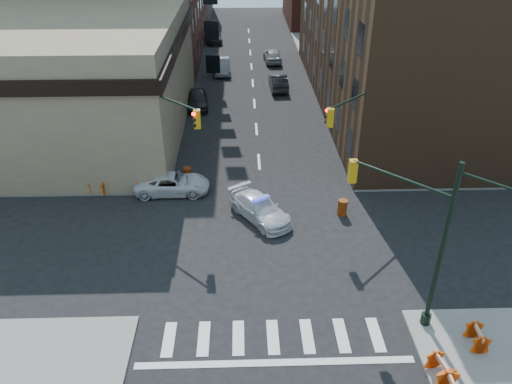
{
  "coord_description": "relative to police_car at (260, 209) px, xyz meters",
  "views": [
    {
      "loc": [
        -1.21,
        -22.25,
        16.39
      ],
      "look_at": [
        -0.47,
        1.93,
        2.2
      ],
      "focal_mm": 35.0,
      "sensor_mm": 36.0,
      "label": 1
    }
  ],
  "objects": [
    {
      "name": "tree_ne_far",
      "position": [
        7.7,
        31.43,
        2.81
      ],
      "size": [
        3.0,
        3.0,
        4.85
      ],
      "color": "black",
      "rests_on": "sidewalk_ne"
    },
    {
      "name": "parked_car_wfar",
      "position": [
        -3.04,
        29.02,
        0.11
      ],
      "size": [
        1.92,
        4.83,
        1.56
      ],
      "primitive_type": "imported",
      "rotation": [
        0.0,
        0.0,
        0.06
      ],
      "color": "gray",
      "rests_on": "ground"
    },
    {
      "name": "pedestrian_a",
      "position": [
        -9.6,
        6.29,
        0.42
      ],
      "size": [
        0.81,
        0.69,
        1.89
      ],
      "primitive_type": "imported",
      "rotation": [
        0.0,
        0.0,
        -0.41
      ],
      "color": "black",
      "rests_on": "sidewalk_nw"
    },
    {
      "name": "barricade_se_b",
      "position": [
        6.6,
        -11.75,
        -0.09
      ],
      "size": [
        0.78,
        1.24,
        0.87
      ],
      "primitive_type": null,
      "rotation": [
        0.0,
        0.0,
        1.76
      ],
      "color": "#F1430B",
      "rests_on": "sidewalk_se"
    },
    {
      "name": "parked_car_wdeep",
      "position": [
        -4.55,
        42.88,
        0.06
      ],
      "size": [
        2.56,
        5.28,
        1.48
      ],
      "primitive_type": "imported",
      "rotation": [
        0.0,
        0.0,
        0.1
      ],
      "color": "black",
      "rests_on": "ground"
    },
    {
      "name": "signal_pole_ne",
      "position": [
        6.03,
        2.78,
        3.66
      ],
      "size": [
        3.67,
        3.58,
        8.0
      ],
      "rotation": [
        0.0,
        0.0,
        -2.36
      ],
      "color": "black",
      "rests_on": "sidewalk_ne"
    },
    {
      "name": "sidewalk_nw",
      "position": [
        -22.8,
        30.18,
        -0.6
      ],
      "size": [
        34.0,
        54.5,
        0.15
      ],
      "primitive_type": "cube",
      "color": "gray",
      "rests_on": "ground"
    },
    {
      "name": "bank_building",
      "position": [
        -16.8,
        13.93,
        3.82
      ],
      "size": [
        22.0,
        22.0,
        9.0
      ],
      "primitive_type": "cube",
      "color": "#8F7F5D",
      "rests_on": "ground"
    },
    {
      "name": "commercial_row_ne",
      "position": [
        13.2,
        19.93,
        6.32
      ],
      "size": [
        14.0,
        34.0,
        14.0
      ],
      "primitive_type": "cube",
      "color": "#49301D",
      "rests_on": "ground"
    },
    {
      "name": "barrel_bank",
      "position": [
        -4.71,
        4.84,
        -0.2
      ],
      "size": [
        0.68,
        0.68,
        0.96
      ],
      "primitive_type": "cylinder",
      "rotation": [
        0.0,
        0.0,
        -0.33
      ],
      "color": "#E65A0A",
      "rests_on": "ground"
    },
    {
      "name": "barricade_nw_a",
      "position": [
        -7.26,
        3.13,
        -0.08
      ],
      "size": [
        1.25,
        0.73,
        0.89
      ],
      "primitive_type": null,
      "rotation": [
        0.0,
        0.0,
        -0.12
      ],
      "color": "red",
      "rests_on": "sidewalk_nw"
    },
    {
      "name": "sidewalk_ne",
      "position": [
        23.2,
        30.18,
        -0.6
      ],
      "size": [
        34.0,
        54.5,
        0.15
      ],
      "primitive_type": "cube",
      "color": "gray",
      "rests_on": "ground"
    },
    {
      "name": "signal_pole_nw",
      "position": [
        -5.66,
        2.76,
        3.66
      ],
      "size": [
        3.58,
        3.67,
        8.0
      ],
      "rotation": [
        0.0,
        0.0,
        -0.79
      ],
      "color": "black",
      "rests_on": "sidewalk_nw"
    },
    {
      "name": "police_car",
      "position": [
        0.0,
        0.0,
        0.0
      ],
      "size": [
        4.14,
        4.93,
        1.35
      ],
      "primitive_type": "imported",
      "rotation": [
        0.0,
        0.0,
        0.58
      ],
      "color": "silver",
      "rests_on": "ground"
    },
    {
      "name": "barricade_nw_b",
      "position": [
        -10.28,
        3.13,
        -0.09
      ],
      "size": [
        1.26,
        0.81,
        0.87
      ],
      "primitive_type": null,
      "rotation": [
        0.0,
        0.0,
        -0.21
      ],
      "color": "#CC4609",
      "rests_on": "sidewalk_nw"
    },
    {
      "name": "ground",
      "position": [
        0.2,
        -2.57,
        -0.68
      ],
      "size": [
        140.0,
        140.0,
        0.0
      ],
      "primitive_type": "plane",
      "color": "black",
      "rests_on": "ground"
    },
    {
      "name": "signal_pole_se",
      "position": [
        6.23,
        -8.1,
        3.94
      ],
      "size": [
        5.4,
        5.27,
        8.0
      ],
      "rotation": [
        0.0,
        0.0,
        2.36
      ],
      "color": "black",
      "rests_on": "sidewalk_se"
    },
    {
      "name": "pickup",
      "position": [
        -5.54,
        3.23,
        -0.01
      ],
      "size": [
        4.81,
        2.3,
        1.33
      ],
      "primitive_type": "imported",
      "rotation": [
        0.0,
        0.0,
        1.59
      ],
      "color": "silver",
      "rests_on": "ground"
    },
    {
      "name": "pedestrian_b",
      "position": [
        -11.76,
        6.55,
        0.47
      ],
      "size": [
        0.97,
        0.76,
        1.99
      ],
      "primitive_type": "imported",
      "rotation": [
        0.0,
        0.0,
        0.01
      ],
      "color": "black",
      "rests_on": "sidewalk_nw"
    },
    {
      "name": "barrel_road",
      "position": [
        4.94,
        0.27,
        -0.18
      ],
      "size": [
        0.73,
        0.73,
        1.0
      ],
      "primitive_type": "cylinder",
      "rotation": [
        0.0,
        0.0,
        -0.38
      ],
      "color": "red",
      "rests_on": "ground"
    },
    {
      "name": "pedestrian_c",
      "position": [
        -9.45,
        4.0,
        0.43
      ],
      "size": [
        1.19,
        0.68,
        1.92
      ],
      "primitive_type": "imported",
      "rotation": [
        0.0,
        0.0,
        0.2
      ],
      "color": "#212532",
      "rests_on": "sidewalk_nw"
    },
    {
      "name": "parked_car_enear",
      "position": [
        2.7,
        23.42,
        0.08
      ],
      "size": [
        1.79,
        4.66,
        1.52
      ],
      "primitive_type": "imported",
      "rotation": [
        0.0,
        0.0,
        3.18
      ],
      "color": "black",
      "rests_on": "ground"
    },
    {
      "name": "parked_car_efar",
      "position": [
        2.7,
        33.13,
        0.1
      ],
      "size": [
        2.12,
        4.67,
        1.55
      ],
      "primitive_type": "imported",
      "rotation": [
        0.0,
        0.0,
        3.2
      ],
      "color": "gray",
      "rests_on": "ground"
    },
    {
      "name": "parked_car_wnear",
      "position": [
        -5.0,
        18.6,
        0.09
      ],
      "size": [
        2.19,
        4.64,
        1.53
      ],
      "primitive_type": "imported",
      "rotation": [
        0.0,
        0.0,
        0.09
      ],
      "color": "black",
      "rests_on": "ground"
    },
    {
      "name": "tree_ne_near",
      "position": [
        7.7,
        23.43,
        2.81
      ],
      "size": [
        3.0,
        3.0,
        4.85
      ],
      "color": "black",
      "rests_on": "sidewalk_ne"
    },
    {
      "name": "barricade_se_a",
      "position": [
        8.7,
        -10.22,
        -0.09
      ],
      "size": [
        0.64,
        1.19,
        0.87
      ],
      "primitive_type": null,
      "rotation": [
        0.0,
        0.0,
        1.51
      ],
      "color": "#CE4809",
      "rests_on": "sidewalk_se"
    }
  ]
}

